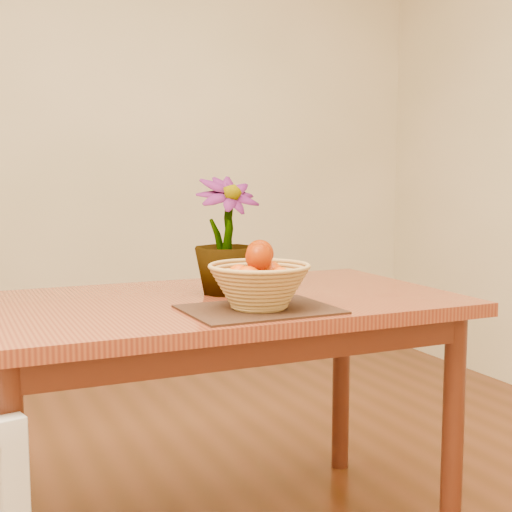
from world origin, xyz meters
name	(u,v)px	position (x,y,z in m)	size (l,w,h in m)	color
wall_back	(85,129)	(0.00, 2.25, 1.35)	(4.00, 0.02, 2.70)	#FBE6BF
table	(218,327)	(0.00, 0.30, 0.66)	(1.40, 0.80, 0.75)	brown
placemat	(259,309)	(0.03, 0.08, 0.75)	(0.40, 0.30, 0.01)	#311D12
wicker_basket	(259,288)	(0.03, 0.08, 0.81)	(0.27, 0.27, 0.11)	#B48A4B
orange_pile	(259,267)	(0.03, 0.08, 0.87)	(0.17, 0.17, 0.14)	#D54603
potted_plant	(226,235)	(0.05, 0.36, 0.93)	(0.20, 0.20, 0.36)	#204A15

